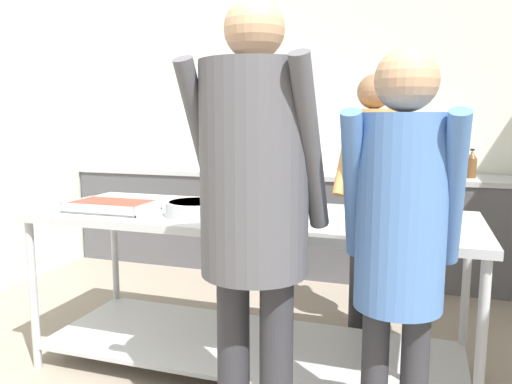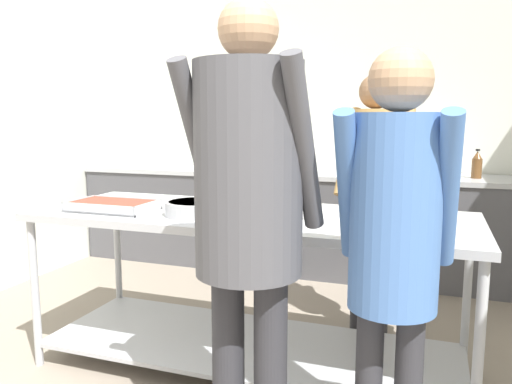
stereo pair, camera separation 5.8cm
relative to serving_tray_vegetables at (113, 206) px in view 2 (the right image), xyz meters
name	(u,v)px [view 2 (the right image)]	position (x,y,z in m)	size (l,w,h in m)	color
wall_rear	(329,124)	(0.70, 2.43, 0.43)	(4.67, 0.06, 2.65)	silver
back_counter	(319,222)	(0.70, 2.06, -0.44)	(4.51, 0.65, 0.90)	#4C4C51
serving_counter	(250,264)	(0.73, 0.18, -0.31)	(2.34, 0.87, 0.87)	#ADAFB5
serving_tray_vegetables	(113,206)	(0.00, 0.00, 0.00)	(0.46, 0.28, 0.05)	#ADAFB5
sauce_pan	(195,208)	(0.49, 0.02, 0.02)	(0.45, 0.31, 0.08)	#ADAFB5
broccoli_bowl	(275,205)	(0.85, 0.25, 0.01)	(0.21, 0.21, 0.10)	#3D668C
plate_stack	(324,213)	(1.13, 0.22, -0.01)	(0.28, 0.28, 0.04)	white
serving_tray_roast	(396,225)	(1.50, 0.02, 0.00)	(0.39, 0.27, 0.05)	#ADAFB5
guest_serving_left	(395,229)	(1.53, -0.57, 0.11)	(0.39, 0.30, 1.60)	#2D2D33
guest_serving_right	(249,196)	(1.03, -0.63, 0.20)	(0.50, 0.39, 1.77)	#2D2D33
cook_behind_counter	(373,176)	(1.30, 0.86, 0.12)	(0.48, 0.40, 1.64)	#2D2D33
water_bottle	(477,165)	(1.97, 2.03, 0.11)	(0.08, 0.08, 0.23)	brown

